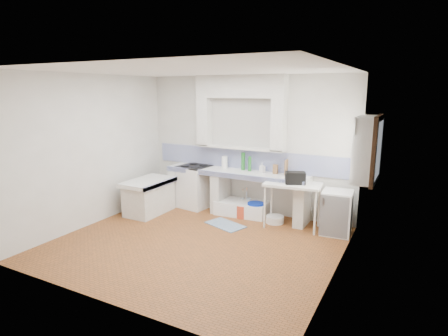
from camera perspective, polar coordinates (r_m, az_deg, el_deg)
The scene contains 36 objects.
floor at distance 6.33m, azimuth -4.31°, elevation -11.46°, with size 4.50×4.50×0.00m, color brown.
ceiling at distance 5.82m, azimuth -4.75°, elevation 14.75°, with size 4.50×4.50×0.00m, color silver.
wall_back at distance 7.66m, azimuth 3.50°, elevation 3.56°, with size 4.50×4.50×0.00m, color silver.
wall_front at distance 4.40m, azimuth -18.56°, elevation -3.27°, with size 4.50×4.50×0.00m, color silver.
wall_left at distance 7.36m, azimuth -19.53°, elevation 2.55°, with size 4.50×4.50×0.00m, color silver.
wall_right at distance 5.11m, azimuth 17.37°, elevation -1.16°, with size 4.50×4.50×0.00m, color silver.
alcove_mass at distance 7.51m, azimuth 2.50°, elevation 12.40°, with size 1.90×0.25×0.45m, color silver.
window_frame at distance 6.21m, azimuth 21.13°, elevation 2.71°, with size 0.35×0.86×1.06m, color #361F11.
lace_valance at distance 6.19m, azimuth 20.06°, elevation 6.30°, with size 0.01×0.84×0.24m, color white.
counter_slab at distance 7.53m, azimuth 1.81°, elevation -0.75°, with size 3.00×0.60×0.08m, color white.
counter_lip at distance 7.29m, azimuth 0.84°, elevation -1.17°, with size 3.00×0.04×0.10m, color navy.
counter_pier_left at distance 8.33m, azimuth -6.91°, elevation -2.78°, with size 0.20×0.55×0.82m, color silver.
counter_pier_mid at distance 7.80m, azimuth -0.53°, elevation -3.71°, with size 0.20×0.55×0.82m, color silver.
counter_pier_right at distance 7.17m, azimuth 11.94°, elevation -5.39°, with size 0.20×0.55×0.82m, color silver.
peninsula_top at distance 7.77m, azimuth -11.52°, elevation -2.11°, with size 0.70×1.10×0.08m, color white.
peninsula_base at distance 7.86m, azimuth -11.42°, elevation -4.59°, with size 0.60×1.00×0.62m, color silver.
peninsula_lip at distance 7.57m, azimuth -9.58°, elevation -2.41°, with size 0.04×1.10×0.10m, color navy.
backsplash at distance 7.70m, azimuth 3.42°, elevation 1.33°, with size 4.27×0.03×0.40m, color navy.
stove at distance 8.10m, azimuth -4.51°, elevation -2.92°, with size 0.62×0.60×0.88m, color white.
sink at distance 7.67m, azimuth 2.81°, elevation -6.21°, with size 1.05×0.56×0.25m, color white.
side_table at distance 6.99m, azimuth 10.40°, elevation -5.66°, with size 1.01×0.56×0.04m, color white.
fridge at distance 6.88m, azimuth 16.91°, elevation -6.56°, with size 0.50×0.50×0.78m, color white.
bucket_red at distance 7.80m, azimuth 0.95°, elevation -5.84°, with size 0.28×0.28×0.26m, color #AE2016.
bucket_orange at distance 7.50m, azimuth 2.83°, elevation -6.62°, with size 0.28×0.28×0.26m, color #CB4122.
bucket_blue at distance 7.47m, azimuth 4.88°, elevation -6.50°, with size 0.33×0.33×0.31m, color #0628BB.
basin_white at distance 7.28m, azimuth 7.81°, elevation -7.81°, with size 0.35×0.35×0.13m, color white.
water_bottle_a at distance 7.81m, azimuth 2.84°, elevation -5.69°, with size 0.08×0.08×0.30m, color silver.
water_bottle_b at distance 7.75m, azimuth 3.80°, elevation -5.74°, with size 0.09×0.09×0.33m, color silver.
black_bag at distance 6.81m, azimuth 10.87°, elevation -1.51°, with size 0.35×0.20×0.22m, color black.
green_bottle_a at distance 7.58m, azimuth 2.95°, elevation 1.04°, with size 0.08×0.08×0.36m, color #1D6723.
green_bottle_b at distance 7.49m, azimuth 3.97°, elevation 0.64°, with size 0.07×0.07×0.30m, color #1D6723.
knife_block at distance 7.32m, azimuth 7.89°, elevation -0.18°, with size 0.09×0.07×0.18m, color brown.
cutting_board at distance 7.26m, azimuth 9.51°, elevation 0.11°, with size 0.02×0.21×0.29m, color brown.
paper_towel at distance 7.78m, azimuth 0.10°, elevation 0.88°, with size 0.12×0.12×0.25m, color white.
soap_bottle at distance 7.40m, azimuth 5.88°, elevation 0.06°, with size 0.09×0.09×0.20m, color white.
rug at distance 7.11m, azimuth 0.20°, elevation -8.70°, with size 0.75×0.43×0.01m, color #25507E.
Camera 1 is at (3.12, -4.91, 2.50)m, focal length 29.79 mm.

